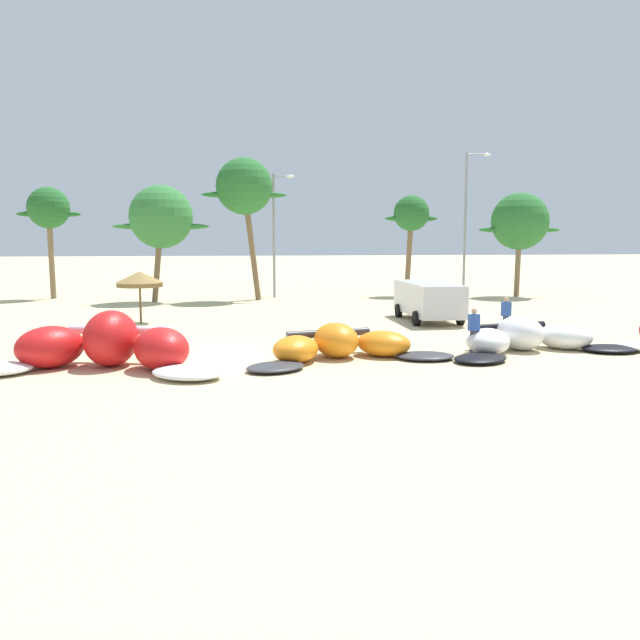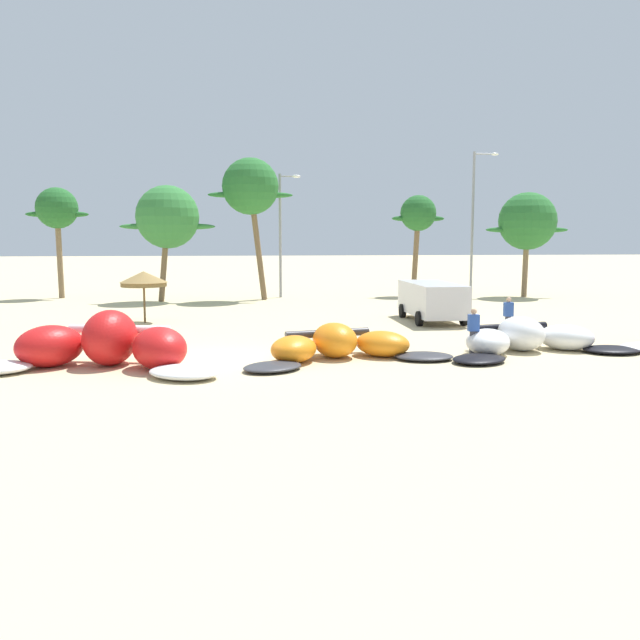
{
  "view_description": "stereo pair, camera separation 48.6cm",
  "coord_description": "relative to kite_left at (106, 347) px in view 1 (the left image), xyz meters",
  "views": [
    {
      "loc": [
        0.45,
        -21.58,
        3.95
      ],
      "look_at": [
        3.65,
        2.0,
        1.0
      ],
      "focal_mm": 37.01,
      "sensor_mm": 36.0,
      "label": 1
    },
    {
      "loc": [
        0.93,
        -21.64,
        3.95
      ],
      "look_at": [
        3.65,
        2.0,
        1.0
      ],
      "focal_mm": 37.01,
      "sensor_mm": 36.0,
      "label": 2
    }
  ],
  "objects": [
    {
      "name": "beach_umbrella_middle",
      "position": [
        -0.4,
        11.05,
        1.4
      ],
      "size": [
        2.22,
        2.22,
        2.43
      ],
      "color": "brown",
      "rests_on": "ground"
    },
    {
      "name": "lamppost_west_center",
      "position": [
        20.47,
        24.79,
        4.86
      ],
      "size": [
        1.84,
        0.24,
        9.95
      ],
      "color": "gray",
      "rests_on": "ground"
    },
    {
      "name": "person_by_umbrellas",
      "position": [
        11.94,
        0.7,
        0.15
      ],
      "size": [
        0.36,
        0.24,
        1.62
      ],
      "color": "#383842",
      "rests_on": "ground"
    },
    {
      "name": "ground_plane",
      "position": [
        3.36,
        1.1,
        -0.67
      ],
      "size": [
        260.0,
        260.0,
        0.0
      ],
      "primitive_type": "plane",
      "color": "beige"
    },
    {
      "name": "parked_van",
      "position": [
        13.2,
        10.13,
        0.43
      ],
      "size": [
        2.33,
        5.29,
        1.84
      ],
      "color": "silver",
      "rests_on": "ground"
    },
    {
      "name": "palm_center_left",
      "position": [
        4.77,
        22.1,
        6.48
      ],
      "size": [
        5.38,
        3.59,
        9.01
      ],
      "color": "brown",
      "rests_on": "ground"
    },
    {
      "name": "palm_left_of_gap",
      "position": [
        -0.41,
        21.67,
        4.57
      ],
      "size": [
        5.87,
        3.91,
        7.23
      ],
      "color": "brown",
      "rests_on": "ground"
    },
    {
      "name": "kite_center",
      "position": [
        14.07,
        1.17,
        -0.2
      ],
      "size": [
        7.47,
        4.37,
        1.21
      ],
      "color": "black",
      "rests_on": "ground"
    },
    {
      "name": "kite_left_of_center",
      "position": [
        7.36,
        0.63,
        -0.22
      ],
      "size": [
        7.23,
        4.27,
        1.16
      ],
      "color": "#333338",
      "rests_on": "ground"
    },
    {
      "name": "lamppost_west",
      "position": [
        6.84,
        23.76,
        3.92
      ],
      "size": [
        1.46,
        0.24,
        8.18
      ],
      "color": "gray",
      "rests_on": "ground"
    },
    {
      "name": "kite_left",
      "position": [
        0.0,
        0.0,
        0.0
      ],
      "size": [
        8.1,
        4.74,
        1.74
      ],
      "color": "white",
      "rests_on": "ground"
    },
    {
      "name": "palm_center_right",
      "position": [
        16.21,
        24.11,
        4.86
      ],
      "size": [
        3.68,
        2.45,
        6.9
      ],
      "color": "brown",
      "rests_on": "ground"
    },
    {
      "name": "palm_right_of_gap",
      "position": [
        23.25,
        22.26,
        4.39
      ],
      "size": [
        5.78,
        3.85,
        7.03
      ],
      "color": "#7F6647",
      "rests_on": "ground"
    },
    {
      "name": "palm_left",
      "position": [
        -7.86,
        24.88,
        5.14
      ],
      "size": [
        4.03,
        2.69,
        7.27
      ],
      "color": "#7F6647",
      "rests_on": "ground"
    },
    {
      "name": "person_near_kites",
      "position": [
        14.78,
        4.62,
        0.15
      ],
      "size": [
        0.36,
        0.24,
        1.62
      ],
      "color": "#383842",
      "rests_on": "ground"
    }
  ]
}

